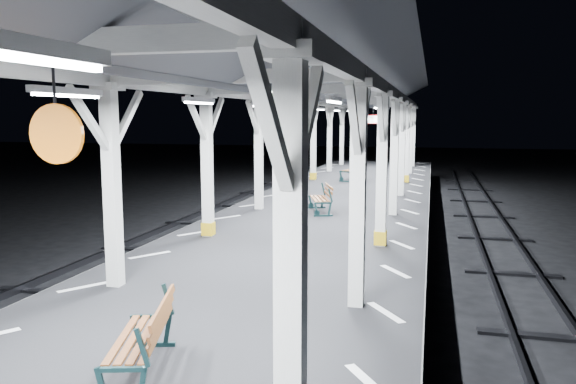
% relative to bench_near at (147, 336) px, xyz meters
% --- Properties ---
extents(ground, '(120.00, 120.00, 0.00)m').
position_rel_bench_near_xyz_m(ground, '(-0.08, 4.78, -1.43)').
color(ground, black).
rests_on(ground, ground).
extents(platform, '(6.00, 50.00, 1.00)m').
position_rel_bench_near_xyz_m(platform, '(-0.08, 4.78, -0.93)').
color(platform, black).
rests_on(platform, ground).
extents(hazard_stripes_left, '(1.00, 48.00, 0.01)m').
position_rel_bench_near_xyz_m(hazard_stripes_left, '(-2.53, 4.78, -0.43)').
color(hazard_stripes_left, silver).
rests_on(hazard_stripes_left, platform).
extents(hazard_stripes_right, '(1.00, 48.00, 0.01)m').
position_rel_bench_near_xyz_m(hazard_stripes_right, '(2.37, 4.78, -0.43)').
color(hazard_stripes_right, silver).
rests_on(hazard_stripes_right, platform).
extents(track_left, '(2.20, 60.00, 0.16)m').
position_rel_bench_near_xyz_m(track_left, '(-5.08, 4.78, -1.35)').
color(track_left, '#2D2D33').
rests_on(track_left, ground).
extents(track_right, '(2.20, 60.00, 0.16)m').
position_rel_bench_near_xyz_m(track_right, '(4.92, 4.78, -1.35)').
color(track_right, '#2D2D33').
rests_on(track_right, ground).
extents(canopy, '(5.40, 49.00, 4.65)m').
position_rel_bench_near_xyz_m(canopy, '(-0.08, 4.76, 3.14)').
color(canopy, silver).
rests_on(canopy, platform).
extents(bench_near, '(0.95, 1.58, 0.81)m').
position_rel_bench_near_xyz_m(bench_near, '(0.00, 0.00, 0.00)').
color(bench_near, '#132E30').
rests_on(bench_near, platform).
extents(bench_mid, '(0.98, 1.58, 0.80)m').
position_rel_bench_near_xyz_m(bench_mid, '(-0.10, 10.69, -0.00)').
color(bench_mid, '#132E30').
rests_on(bench_mid, platform).
extents(bench_far, '(1.02, 1.78, 0.91)m').
position_rel_bench_near_xyz_m(bench_far, '(-0.28, 19.17, 0.06)').
color(bench_far, '#132E30').
rests_on(bench_far, platform).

